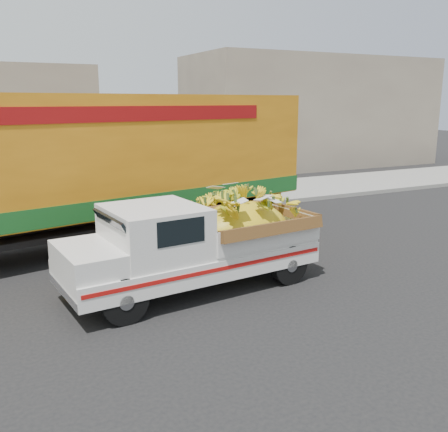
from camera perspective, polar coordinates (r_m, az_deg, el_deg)
name	(u,v)px	position (r m, az deg, el deg)	size (l,w,h in m)	color
ground	(185,285)	(10.24, -4.45, -7.83)	(100.00, 100.00, 0.00)	black
curb	(111,219)	(15.79, -12.80, -0.35)	(60.00, 0.25, 0.15)	gray
sidewalk	(96,207)	(17.79, -14.44, 1.04)	(60.00, 4.00, 0.14)	gray
building_right	(311,112)	(29.71, 9.92, 11.61)	(14.00, 6.00, 6.00)	gray
pickup_truck	(209,240)	(9.90, -1.71, -2.78)	(5.17, 2.33, 1.76)	black
semi_trailer	(97,163)	(12.90, -14.26, 5.87)	(12.09, 4.89, 3.80)	black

